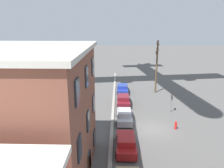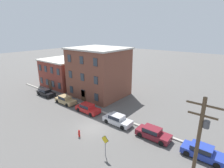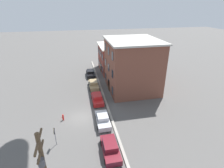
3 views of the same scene
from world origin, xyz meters
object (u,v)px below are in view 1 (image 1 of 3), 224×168
Objects in this scene: car_red at (126,142)px; utility_pole at (157,64)px; car_maroon at (123,100)px; fire_hydrant at (176,125)px; caution_sign at (172,100)px; car_blue at (123,88)px; car_silver at (125,115)px.

utility_pole is (18.01, -5.66, 4.23)m from car_red.
fire_hydrant is (-7.63, -5.66, -0.27)m from car_maroon.
utility_pole reaches higher than caution_sign.
car_maroon is 5.83m from car_blue.
car_blue is (5.83, 0.02, 0.00)m from car_maroon.
car_maroon is at bearing -0.04° from car_silver.
caution_sign is 2.66× the size of fire_hydrant.
caution_sign reaches higher than car_silver.
fire_hydrant is at bearing -157.12° from car_blue.
caution_sign reaches higher than fire_hydrant.
car_silver and car_maroon have the same top height.
car_silver is 1.00× the size of car_maroon.
car_red is 11.91m from car_maroon.
car_blue reaches higher than fire_hydrant.
car_blue is at bearing 92.73° from utility_pole.
car_silver is at bearing 179.96° from car_maroon.
car_maroon is at bearing 67.22° from caution_sign.
car_blue is at bearing 0.21° from car_maroon.
car_red is 1.00× the size of car_blue.
utility_pole reaches higher than fire_hydrant.
car_maroon is at bearing 137.33° from utility_pole.
utility_pole is at bearing -17.44° from car_red.
car_red is at bearing 145.75° from caution_sign.
car_red reaches higher than fire_hydrant.
car_blue is at bearing 36.65° from caution_sign.
car_silver is 0.50× the size of utility_pole.
car_red and car_maroon have the same top height.
car_red is at bearing 162.56° from utility_pole.
fire_hydrant is at bearing -109.04° from car_silver.
caution_sign reaches higher than car_blue.
car_silver is 1.00× the size of car_blue.
car_maroon and car_blue have the same top height.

